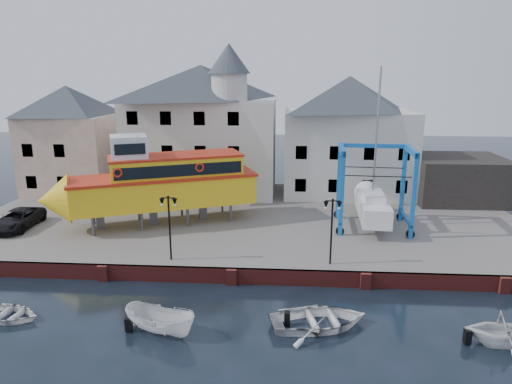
{
  "coord_description": "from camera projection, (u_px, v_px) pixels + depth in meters",
  "views": [
    {
      "loc": [
        3.2,
        -25.26,
        12.45
      ],
      "look_at": [
        1.0,
        7.0,
        4.0
      ],
      "focal_mm": 32.0,
      "sensor_mm": 36.0,
      "label": 1
    }
  ],
  "objects": [
    {
      "name": "motorboat_c",
      "position": [
        501.0,
        345.0,
        21.52
      ],
      "size": [
        3.65,
        3.2,
        1.83
      ],
      "primitive_type": "imported",
      "rotation": [
        0.0,
        0.0,
        1.51
      ],
      "color": "white",
      "rests_on": "ground"
    },
    {
      "name": "building_white_right",
      "position": [
        347.0,
        136.0,
        43.82
      ],
      "size": [
        12.0,
        8.0,
        11.2
      ],
      "color": "silver",
      "rests_on": "hardstanding"
    },
    {
      "name": "quay_wall",
      "position": [
        232.0,
        276.0,
        27.72
      ],
      "size": [
        44.0,
        0.47,
        1.0
      ],
      "color": "maroon",
      "rests_on": "ground"
    },
    {
      "name": "hardstanding",
      "position": [
        247.0,
        220.0,
        38.23
      ],
      "size": [
        44.0,
        22.0,
        1.0
      ],
      "primitive_type": "cube",
      "color": "slate",
      "rests_on": "ground"
    },
    {
      "name": "building_white_main",
      "position": [
        203.0,
        128.0,
        43.96
      ],
      "size": [
        14.0,
        8.3,
        14.0
      ],
      "color": "silver",
      "rests_on": "hardstanding"
    },
    {
      "name": "motorboat_b",
      "position": [
        319.0,
        327.0,
        23.11
      ],
      "size": [
        5.64,
        4.58,
        1.03
      ],
      "primitive_type": "imported",
      "rotation": [
        0.0,
        0.0,
        1.8
      ],
      "color": "white",
      "rests_on": "ground"
    },
    {
      "name": "tour_boat",
      "position": [
        152.0,
        183.0,
        34.94
      ],
      "size": [
        16.31,
        9.63,
        7.0
      ],
      "rotation": [
        0.0,
        0.0,
        0.39
      ],
      "color": "#59595E",
      "rests_on": "hardstanding"
    },
    {
      "name": "travel_lift",
      "position": [
        372.0,
        200.0,
        35.1
      ],
      "size": [
        5.82,
        8.0,
        11.94
      ],
      "rotation": [
        0.0,
        0.0,
        -0.06
      ],
      "color": "#1358AA",
      "rests_on": "hardstanding"
    },
    {
      "name": "shed_dark",
      "position": [
        457.0,
        179.0,
        42.14
      ],
      "size": [
        8.0,
        7.0,
        4.0
      ],
      "primitive_type": "cube",
      "color": "black",
      "rests_on": "hardstanding"
    },
    {
      "name": "van",
      "position": [
        17.0,
        219.0,
        34.6
      ],
      "size": [
        2.45,
        5.13,
        1.41
      ],
      "primitive_type": "imported",
      "rotation": [
        0.0,
        0.0,
        0.02
      ],
      "color": "black",
      "rests_on": "hardstanding"
    },
    {
      "name": "motorboat_a",
      "position": [
        161.0,
        332.0,
        22.58
      ],
      "size": [
        4.23,
        2.72,
        1.53
      ],
      "primitive_type": "imported",
      "rotation": [
        0.0,
        0.0,
        1.23
      ],
      "color": "white",
      "rests_on": "ground"
    },
    {
      "name": "motorboat_d",
      "position": [
        6.0,
        318.0,
        23.87
      ],
      "size": [
        3.95,
        3.06,
        0.75
      ],
      "primitive_type": "imported",
      "rotation": [
        0.0,
        0.0,
        1.43
      ],
      "color": "white",
      "rests_on": "ground"
    },
    {
      "name": "lamp_post_left",
      "position": [
        169.0,
        212.0,
        28.11
      ],
      "size": [
        1.12,
        0.32,
        4.2
      ],
      "color": "black",
      "rests_on": "hardstanding"
    },
    {
      "name": "building_pink",
      "position": [
        71.0,
        139.0,
        44.74
      ],
      "size": [
        8.0,
        7.0,
        10.3
      ],
      "color": "tan",
      "rests_on": "hardstanding"
    },
    {
      "name": "lamp_post_right",
      "position": [
        332.0,
        215.0,
        27.45
      ],
      "size": [
        1.12,
        0.32,
        4.2
      ],
      "color": "black",
      "rests_on": "hardstanding"
    },
    {
      "name": "ground",
      "position": [
        232.0,
        284.0,
        27.74
      ],
      "size": [
        140.0,
        140.0,
        0.0
      ],
      "primitive_type": "plane",
      "color": "black",
      "rests_on": "ground"
    }
  ]
}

